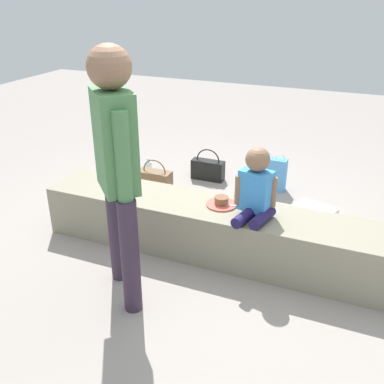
{
  "coord_description": "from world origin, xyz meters",
  "views": [
    {
      "loc": [
        0.95,
        -2.61,
        1.81
      ],
      "look_at": [
        -0.0,
        -0.33,
        0.64
      ],
      "focal_mm": 40.96,
      "sensor_mm": 36.0,
      "label": 1
    }
  ],
  "objects_px": {
    "gift_bag": "(273,174)",
    "cake_box_white": "(312,215)",
    "child_seated": "(256,187)",
    "party_cup_red": "(272,214)",
    "handbag_black_leather": "(208,169)",
    "cake_plate": "(221,202)",
    "water_bottle_near_gift": "(148,167)",
    "adult_standing": "(116,157)",
    "handbag_brown_canvas": "(155,183)"
  },
  "relations": [
    {
      "from": "gift_bag",
      "to": "cake_box_white",
      "type": "relative_size",
      "value": 1.11
    },
    {
      "from": "child_seated",
      "to": "gift_bag",
      "type": "relative_size",
      "value": 1.31
    },
    {
      "from": "party_cup_red",
      "to": "handbag_black_leather",
      "type": "relative_size",
      "value": 0.34
    },
    {
      "from": "cake_plate",
      "to": "water_bottle_near_gift",
      "type": "xyz_separation_m",
      "value": [
        -1.17,
        1.07,
        -0.32
      ]
    },
    {
      "from": "adult_standing",
      "to": "gift_bag",
      "type": "bearing_deg",
      "value": 75.38
    },
    {
      "from": "handbag_brown_canvas",
      "to": "cake_plate",
      "type": "bearing_deg",
      "value": -36.6
    },
    {
      "from": "cake_box_white",
      "to": "handbag_brown_canvas",
      "type": "xyz_separation_m",
      "value": [
        -1.43,
        -0.09,
        0.08
      ]
    },
    {
      "from": "child_seated",
      "to": "handbag_brown_canvas",
      "type": "relative_size",
      "value": 1.3
    },
    {
      "from": "cake_box_white",
      "to": "handbag_black_leather",
      "type": "bearing_deg",
      "value": 156.71
    },
    {
      "from": "handbag_black_leather",
      "to": "handbag_brown_canvas",
      "type": "relative_size",
      "value": 0.9
    },
    {
      "from": "cake_box_white",
      "to": "handbag_black_leather",
      "type": "distance_m",
      "value": 1.23
    },
    {
      "from": "cake_plate",
      "to": "party_cup_red",
      "type": "xyz_separation_m",
      "value": [
        0.24,
        0.62,
        -0.35
      ]
    },
    {
      "from": "handbag_black_leather",
      "to": "handbag_brown_canvas",
      "type": "xyz_separation_m",
      "value": [
        -0.31,
        -0.58,
        0.03
      ]
    },
    {
      "from": "water_bottle_near_gift",
      "to": "cake_box_white",
      "type": "distance_m",
      "value": 1.76
    },
    {
      "from": "cake_plate",
      "to": "handbag_black_leather",
      "type": "height_order",
      "value": "cake_plate"
    },
    {
      "from": "party_cup_red",
      "to": "handbag_brown_canvas",
      "type": "height_order",
      "value": "handbag_brown_canvas"
    },
    {
      "from": "adult_standing",
      "to": "gift_bag",
      "type": "distance_m",
      "value": 2.13
    },
    {
      "from": "cake_plate",
      "to": "handbag_black_leather",
      "type": "distance_m",
      "value": 1.38
    },
    {
      "from": "gift_bag",
      "to": "party_cup_red",
      "type": "distance_m",
      "value": 0.64
    },
    {
      "from": "water_bottle_near_gift",
      "to": "handbag_brown_canvas",
      "type": "relative_size",
      "value": 0.53
    },
    {
      "from": "water_bottle_near_gift",
      "to": "handbag_black_leather",
      "type": "relative_size",
      "value": 0.59
    },
    {
      "from": "water_bottle_near_gift",
      "to": "handbag_black_leather",
      "type": "height_order",
      "value": "handbag_black_leather"
    },
    {
      "from": "child_seated",
      "to": "cake_plate",
      "type": "xyz_separation_m",
      "value": [
        -0.26,
        0.06,
        -0.19
      ]
    },
    {
      "from": "adult_standing",
      "to": "party_cup_red",
      "type": "relative_size",
      "value": 13.45
    },
    {
      "from": "child_seated",
      "to": "gift_bag",
      "type": "xyz_separation_m",
      "value": [
        -0.16,
        1.3,
        -0.44
      ]
    },
    {
      "from": "gift_bag",
      "to": "handbag_brown_canvas",
      "type": "bearing_deg",
      "value": -148.7
    },
    {
      "from": "adult_standing",
      "to": "gift_bag",
      "type": "relative_size",
      "value": 4.18
    },
    {
      "from": "adult_standing",
      "to": "party_cup_red",
      "type": "bearing_deg",
      "value": 63.6
    },
    {
      "from": "party_cup_red",
      "to": "cake_box_white",
      "type": "relative_size",
      "value": 0.34
    },
    {
      "from": "adult_standing",
      "to": "cake_box_white",
      "type": "bearing_deg",
      "value": 55.89
    },
    {
      "from": "gift_bag",
      "to": "water_bottle_near_gift",
      "type": "xyz_separation_m",
      "value": [
        -1.27,
        -0.17,
        -0.07
      ]
    },
    {
      "from": "cake_plate",
      "to": "water_bottle_near_gift",
      "type": "bearing_deg",
      "value": 137.46
    },
    {
      "from": "party_cup_red",
      "to": "cake_box_white",
      "type": "xyz_separation_m",
      "value": [
        0.32,
        0.12,
        -0.0
      ]
    },
    {
      "from": "water_bottle_near_gift",
      "to": "handbag_brown_canvas",
      "type": "distance_m",
      "value": 0.52
    },
    {
      "from": "child_seated",
      "to": "cake_box_white",
      "type": "bearing_deg",
      "value": 69.08
    },
    {
      "from": "cake_plate",
      "to": "handbag_brown_canvas",
      "type": "bearing_deg",
      "value": 143.4
    },
    {
      "from": "handbag_brown_canvas",
      "to": "cake_box_white",
      "type": "bearing_deg",
      "value": 3.67
    },
    {
      "from": "adult_standing",
      "to": "handbag_brown_canvas",
      "type": "bearing_deg",
      "value": 109.36
    },
    {
      "from": "cake_plate",
      "to": "cake_box_white",
      "type": "xyz_separation_m",
      "value": [
        0.56,
        0.74,
        -0.35
      ]
    },
    {
      "from": "child_seated",
      "to": "adult_standing",
      "type": "bearing_deg",
      "value": -136.59
    },
    {
      "from": "gift_bag",
      "to": "handbag_brown_canvas",
      "type": "height_order",
      "value": "handbag_brown_canvas"
    },
    {
      "from": "child_seated",
      "to": "handbag_brown_canvas",
      "type": "height_order",
      "value": "child_seated"
    },
    {
      "from": "gift_bag",
      "to": "party_cup_red",
      "type": "bearing_deg",
      "value": -76.76
    },
    {
      "from": "cake_plate",
      "to": "gift_bag",
      "type": "bearing_deg",
      "value": 85.41
    },
    {
      "from": "handbag_brown_canvas",
      "to": "party_cup_red",
      "type": "bearing_deg",
      "value": -1.5
    },
    {
      "from": "gift_bag",
      "to": "handbag_black_leather",
      "type": "distance_m",
      "value": 0.66
    },
    {
      "from": "child_seated",
      "to": "handbag_brown_canvas",
      "type": "xyz_separation_m",
      "value": [
        -1.13,
        0.71,
        -0.46
      ]
    },
    {
      "from": "cake_plate",
      "to": "cake_box_white",
      "type": "bearing_deg",
      "value": 52.7
    },
    {
      "from": "party_cup_red",
      "to": "adult_standing",
      "type": "bearing_deg",
      "value": -116.4
    },
    {
      "from": "cake_plate",
      "to": "handbag_black_leather",
      "type": "relative_size",
      "value": 0.67
    }
  ]
}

